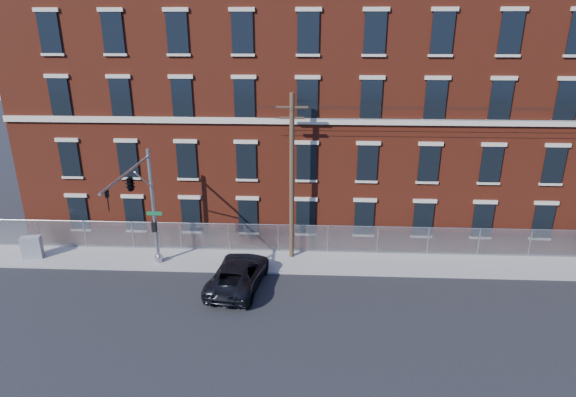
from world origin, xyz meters
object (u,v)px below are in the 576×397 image
(traffic_signal_mast, at_px, (136,192))
(utility_cabinet, at_px, (32,247))
(utility_pole_near, at_px, (292,176))
(pickup_truck, at_px, (238,274))

(traffic_signal_mast, xyz_separation_m, utility_cabinet, (-7.87, 2.46, -4.57))
(utility_pole_near, relative_size, utility_cabinet, 7.14)
(traffic_signal_mast, height_order, utility_cabinet, traffic_signal_mast)
(traffic_signal_mast, distance_m, utility_pole_near, 8.70)
(utility_cabinet, bearing_deg, utility_pole_near, -10.00)
(utility_pole_near, distance_m, utility_cabinet, 16.53)
(traffic_signal_mast, bearing_deg, utility_cabinet, 162.64)
(pickup_truck, xyz_separation_m, utility_cabinet, (-13.08, 2.57, 0.06))
(traffic_signal_mast, distance_m, utility_cabinet, 9.43)
(traffic_signal_mast, relative_size, pickup_truck, 1.27)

